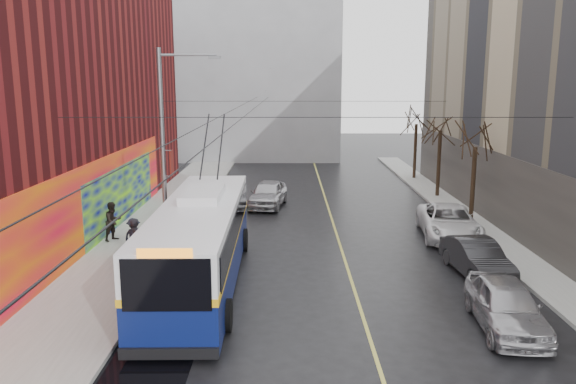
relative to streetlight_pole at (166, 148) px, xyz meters
name	(u,v)px	position (x,y,z in m)	size (l,w,h in m)	color
ground	(325,373)	(6.14, -10.00, -4.85)	(140.00, 140.00, 0.00)	black
sidewalk_left	(141,243)	(-1.86, 2.00, -4.77)	(4.00, 60.00, 0.15)	gray
sidewalk_right	(497,243)	(15.14, 2.00, -4.77)	(2.00, 60.00, 0.15)	gray
lane_line	(336,233)	(7.64, 4.00, -4.84)	(0.12, 50.00, 0.01)	#BFB74C
building_far	(239,67)	(0.14, 34.99, 4.17)	(20.50, 12.10, 18.00)	gray
streetlight_pole	(166,148)	(0.00, 0.00, 0.00)	(2.65, 0.60, 9.00)	slate
catenary_wires	(257,109)	(3.60, 4.77, 1.40)	(18.00, 60.00, 0.22)	black
tree_near	(476,132)	(15.14, 6.00, 0.13)	(3.20, 3.20, 6.40)	black
tree_mid	(441,119)	(15.14, 13.00, 0.41)	(3.20, 3.20, 6.68)	black
tree_far	(417,114)	(15.14, 20.00, 0.30)	(3.20, 3.20, 6.57)	black
puddle	(144,370)	(1.29, -9.82, -4.84)	(2.48, 3.61, 0.01)	black
pigeons_flying	(251,88)	(3.59, 0.61, 2.50)	(2.78, 2.97, 1.59)	slate
trolleybus	(200,241)	(1.84, -3.25, -3.15)	(3.16, 12.98, 6.12)	#0A144C
parked_car_a	(506,305)	(11.98, -7.24, -4.07)	(1.83, 4.56, 1.55)	#A6A5AA
parked_car_b	(477,258)	(12.70, -2.28, -4.13)	(1.52, 4.37, 1.44)	#28282B
parked_car_c	(449,222)	(13.14, 3.26, -4.06)	(2.63, 5.70, 1.58)	white
following_car	(268,194)	(3.92, 10.29, -4.04)	(1.91, 4.75, 1.62)	#AEADB2
pedestrian_a	(136,240)	(-1.20, -1.06, -3.76)	(0.68, 0.45, 1.87)	black
pedestrian_b	(113,221)	(-3.18, 2.22, -3.76)	(0.91, 0.71, 1.87)	black
pedestrian_c	(134,236)	(-1.61, 0.08, -3.89)	(1.04, 0.60, 1.61)	black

